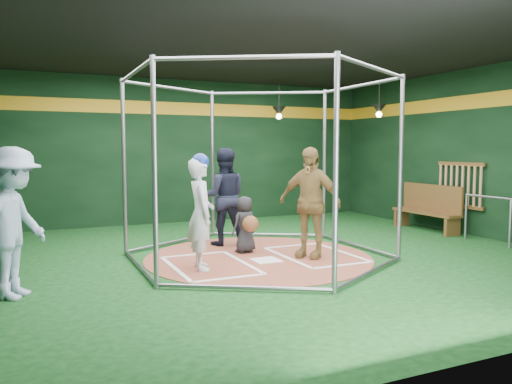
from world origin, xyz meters
name	(u,v)px	position (x,y,z in m)	size (l,w,h in m)	color
room_shell	(258,153)	(0.00, 0.01, 1.75)	(10.10, 9.10, 3.53)	#0B3410
clay_disc	(258,257)	(0.00, 0.00, 0.01)	(3.80, 3.80, 0.01)	brown
home_plate	(266,260)	(0.00, -0.30, 0.02)	(0.43, 0.43, 0.01)	white
batter_box_left	(210,265)	(-0.95, -0.25, 0.02)	(1.17, 1.77, 0.01)	white
batter_box_right	(315,255)	(0.95, -0.25, 0.02)	(1.17, 1.77, 0.01)	white
batting_cage	(258,168)	(0.00, 0.00, 1.50)	(4.05, 4.67, 3.00)	gray
bat_rack	(460,185)	(4.93, 0.40, 1.05)	(0.07, 1.25, 0.98)	brown
pendant_lamp_near	(279,111)	(2.20, 3.60, 2.74)	(0.34, 0.34, 0.90)	black
pendant_lamp_far	(379,109)	(4.00, 2.00, 2.74)	(0.34, 0.34, 0.90)	black
batter_figure	(201,212)	(-1.14, -0.40, 0.88)	(0.48, 0.66, 1.75)	silver
visitor_leopard	(309,202)	(0.77, -0.35, 0.93)	(1.08, 0.45, 1.84)	#AE8D4A
catcher_figure	(246,224)	(-0.06, 0.41, 0.51)	(0.54, 0.60, 0.99)	black
umpire	(224,197)	(-0.14, 1.27, 0.92)	(0.89, 0.69, 1.82)	black
bystander_blue	(14,223)	(-3.65, -0.81, 0.93)	(1.20, 0.69, 1.85)	#A2BAD7
dugout_bench	(428,207)	(4.63, 0.99, 0.53)	(0.41, 1.76, 1.03)	brown
steel_railing	(487,212)	(4.55, -0.65, 0.62)	(0.05, 1.07, 0.93)	gray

